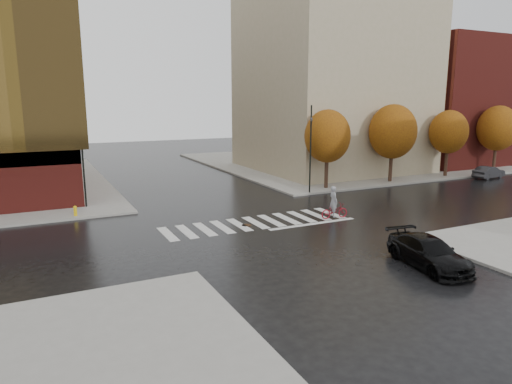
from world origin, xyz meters
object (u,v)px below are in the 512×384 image
(fire_hydrant, at_px, (75,210))
(parked_car, at_px, (489,172))
(sedan, at_px, (429,252))
(cyclist, at_px, (334,207))
(traffic_light_ne, at_px, (311,144))
(traffic_light_nw, at_px, (82,144))

(fire_hydrant, distance_m, parked_car, 36.93)
(sedan, relative_size, fire_hydrant, 7.11)
(sedan, height_order, parked_car, sedan)
(cyclist, distance_m, fire_hydrant, 16.48)
(traffic_light_ne, height_order, parked_car, traffic_light_ne)
(traffic_light_nw, bearing_deg, cyclist, 35.35)
(cyclist, xyz_separation_m, parked_car, (22.15, 5.75, -0.12))
(parked_car, bearing_deg, cyclist, 98.22)
(fire_hydrant, relative_size, parked_car, 0.18)
(fire_hydrant, bearing_deg, parked_car, -2.48)
(traffic_light_ne, relative_size, parked_car, 1.90)
(sedan, height_order, cyclist, cyclist)
(sedan, bearing_deg, parked_car, 40.79)
(traffic_light_ne, height_order, fire_hydrant, traffic_light_ne)
(cyclist, relative_size, parked_car, 0.58)
(traffic_light_nw, xyz_separation_m, parked_car, (35.99, -4.00, -3.87))
(traffic_light_nw, bearing_deg, traffic_light_ne, 61.26)
(sedan, distance_m, fire_hydrant, 21.15)
(cyclist, distance_m, traffic_light_ne, 8.25)
(traffic_light_nw, height_order, traffic_light_ne, traffic_light_nw)
(cyclist, relative_size, fire_hydrant, 3.21)
(traffic_light_ne, bearing_deg, sedan, 57.35)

